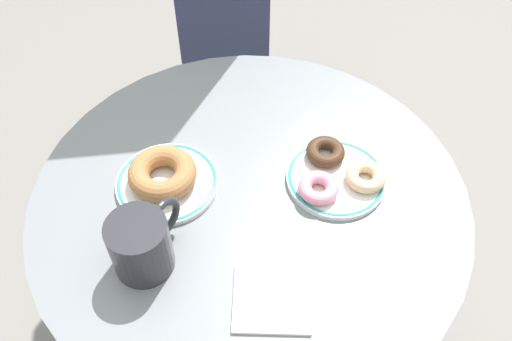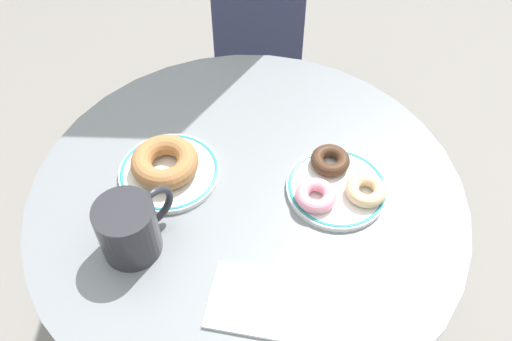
{
  "view_description": "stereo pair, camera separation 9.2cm",
  "coord_description": "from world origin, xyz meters",
  "views": [
    {
      "loc": [
        0.1,
        -0.55,
        1.47
      ],
      "look_at": [
        0.01,
        0.03,
        0.76
      ],
      "focal_mm": 38.83,
      "sensor_mm": 36.0,
      "label": 1
    },
    {
      "loc": [
        0.19,
        -0.53,
        1.47
      ],
      "look_at": [
        0.01,
        0.03,
        0.76
      ],
      "focal_mm": 38.83,
      "sensor_mm": 36.0,
      "label": 2
    }
  ],
  "objects": [
    {
      "name": "donut_cinnamon",
      "position": [
        -0.15,
        0.0,
        0.75
      ],
      "size": [
        0.13,
        0.13,
        0.04
      ],
      "primitive_type": "torus",
      "rotation": [
        0.0,
        0.0,
        4.61
      ],
      "color": "#A36B3D",
      "rests_on": "plate_left"
    },
    {
      "name": "plate_right",
      "position": [
        0.14,
        0.05,
        0.73
      ],
      "size": [
        0.17,
        0.17,
        0.01
      ],
      "color": "white",
      "rests_on": "cafe_table"
    },
    {
      "name": "plate_left",
      "position": [
        -0.14,
        -0.0,
        0.73
      ],
      "size": [
        0.17,
        0.17,
        0.01
      ],
      "color": "white",
      "rests_on": "cafe_table"
    },
    {
      "name": "coffee_mug",
      "position": [
        -0.13,
        -0.15,
        0.77
      ],
      "size": [
        0.09,
        0.13,
        0.1
      ],
      "color": "#28282D",
      "rests_on": "cafe_table"
    },
    {
      "name": "donut_glazed",
      "position": [
        0.19,
        0.05,
        0.75
      ],
      "size": [
        0.08,
        0.08,
        0.02
      ],
      "primitive_type": "torus",
      "rotation": [
        0.0,
        0.0,
        4.56
      ],
      "color": "#E0B789",
      "rests_on": "plate_right"
    },
    {
      "name": "cafe_table",
      "position": [
        0.0,
        0.0,
        0.53
      ],
      "size": [
        0.74,
        0.74,
        0.72
      ],
      "color": "slate",
      "rests_on": "ground"
    },
    {
      "name": "paper_napkin",
      "position": [
        0.06,
        -0.18,
        0.73
      ],
      "size": [
        0.13,
        0.12,
        0.01
      ],
      "primitive_type": "cube",
      "rotation": [
        0.0,
        0.0,
        0.13
      ],
      "color": "white",
      "rests_on": "cafe_table"
    },
    {
      "name": "donut_pink_frosted",
      "position": [
        0.11,
        0.02,
        0.75
      ],
      "size": [
        0.09,
        0.09,
        0.02
      ],
      "primitive_type": "torus",
      "rotation": [
        0.0,
        0.0,
        5.78
      ],
      "color": "pink",
      "rests_on": "plate_right"
    },
    {
      "name": "donut_chocolate",
      "position": [
        0.12,
        0.1,
        0.75
      ],
      "size": [
        0.08,
        0.08,
        0.02
      ],
      "primitive_type": "torus",
      "rotation": [
        0.0,
        0.0,
        4.57
      ],
      "color": "#422819",
      "rests_on": "plate_right"
    }
  ]
}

